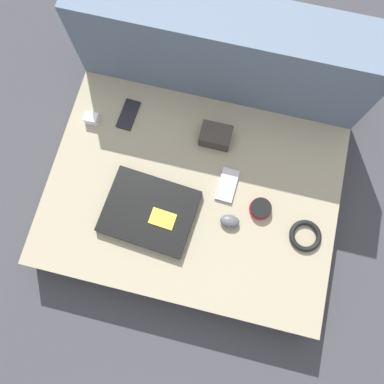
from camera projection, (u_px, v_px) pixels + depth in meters
The scene contains 11 objects.
ground_plane at pixel (192, 203), 1.55m from camera, with size 8.00×8.00×0.00m, color #38383D.
couch_seat at pixel (192, 198), 1.47m from camera, with size 1.08×0.79×0.16m.
couch_backrest at pixel (223, 64), 1.42m from camera, with size 1.08×0.20×0.52m.
laptop at pixel (150, 211), 1.36m from camera, with size 0.34×0.28×0.03m.
computer_mouse at pixel (230, 221), 1.35m from camera, with size 0.07×0.05×0.03m.
speaker_puck at pixel (261, 208), 1.36m from camera, with size 0.08×0.08×0.03m.
phone_silver at pixel (128, 115), 1.47m from camera, with size 0.07×0.13×0.01m.
phone_black at pixel (227, 185), 1.39m from camera, with size 0.07×0.13×0.01m.
camera_pouch at pixel (216, 136), 1.42m from camera, with size 0.12×0.08×0.06m.
charger_brick at pixel (92, 118), 1.45m from camera, with size 0.05×0.04×0.04m.
cable_coil at pixel (305, 236), 1.34m from camera, with size 0.12×0.12×0.02m.
Camera 1 is at (0.08, -0.33, 1.51)m, focal length 35.00 mm.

